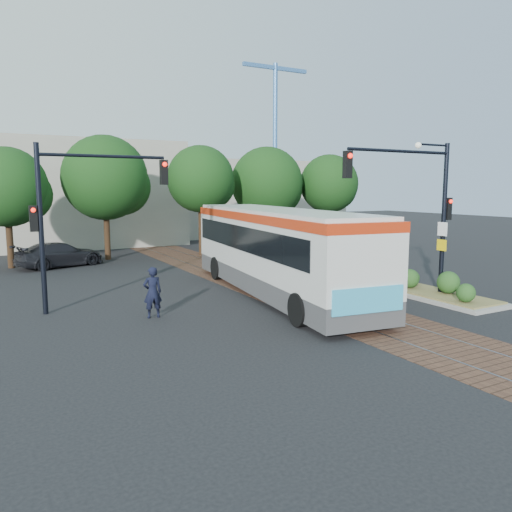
# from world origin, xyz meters

# --- Properties ---
(ground) EXTENTS (120.00, 120.00, 0.00)m
(ground) POSITION_xyz_m (0.00, 0.00, 0.00)
(ground) COLOR black
(ground) RESTS_ON ground
(trackbed) EXTENTS (3.60, 40.00, 0.02)m
(trackbed) POSITION_xyz_m (0.00, 4.00, 0.01)
(trackbed) COLOR brown
(trackbed) RESTS_ON ground
(tree_row) EXTENTS (26.40, 5.60, 7.67)m
(tree_row) POSITION_xyz_m (1.21, 16.42, 4.85)
(tree_row) COLOR #382314
(tree_row) RESTS_ON ground
(warehouses) EXTENTS (40.00, 13.00, 8.00)m
(warehouses) POSITION_xyz_m (-0.53, 28.75, 3.81)
(warehouses) COLOR #ADA899
(warehouses) RESTS_ON ground
(crane) EXTENTS (8.00, 0.50, 18.00)m
(crane) POSITION_xyz_m (18.00, 34.00, 10.88)
(crane) COLOR #3F72B2
(crane) RESTS_ON ground
(city_bus) EXTENTS (4.52, 13.65, 3.59)m
(city_bus) POSITION_xyz_m (-0.58, 2.89, 2.00)
(city_bus) COLOR #414143
(city_bus) RESTS_ON ground
(traffic_island) EXTENTS (2.20, 5.20, 1.13)m
(traffic_island) POSITION_xyz_m (4.82, -0.90, 0.33)
(traffic_island) COLOR gray
(traffic_island) RESTS_ON ground
(signal_pole_main) EXTENTS (5.49, 0.46, 6.00)m
(signal_pole_main) POSITION_xyz_m (3.86, -0.81, 4.16)
(signal_pole_main) COLOR black
(signal_pole_main) RESTS_ON ground
(signal_pole_left) EXTENTS (4.99, 0.34, 6.00)m
(signal_pole_left) POSITION_xyz_m (-8.37, 4.00, 3.86)
(signal_pole_left) COLOR black
(signal_pole_left) RESTS_ON ground
(officer) EXTENTS (0.67, 0.46, 1.78)m
(officer) POSITION_xyz_m (-6.30, 1.64, 0.89)
(officer) COLOR black
(officer) RESTS_ON ground
(parked_car) EXTENTS (5.22, 3.42, 1.41)m
(parked_car) POSITION_xyz_m (-7.54, 15.13, 0.70)
(parked_car) COLOR black
(parked_car) RESTS_ON ground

